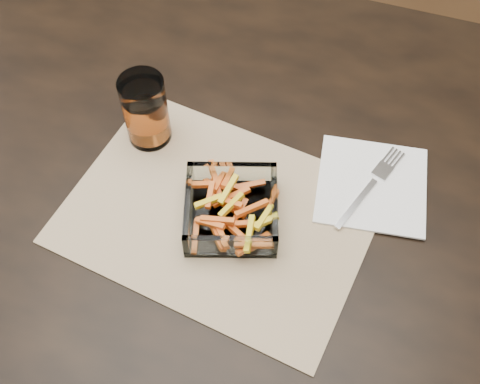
{
  "coord_description": "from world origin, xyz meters",
  "views": [
    {
      "loc": [
        0.29,
        -0.55,
        1.54
      ],
      "look_at": [
        0.14,
        -0.08,
        0.78
      ],
      "focal_mm": 45.0,
      "sensor_mm": 36.0,
      "label": 1
    }
  ],
  "objects_px": {
    "dining_table": "(179,172)",
    "fork": "(371,185)",
    "glass_bowl": "(231,211)",
    "tumbler": "(146,112)"
  },
  "relations": [
    {
      "from": "dining_table",
      "to": "tumbler",
      "type": "distance_m",
      "value": 0.15
    },
    {
      "from": "glass_bowl",
      "to": "tumbler",
      "type": "xyz_separation_m",
      "value": [
        -0.18,
        0.11,
        0.04
      ]
    },
    {
      "from": "tumbler",
      "to": "fork",
      "type": "height_order",
      "value": "tumbler"
    },
    {
      "from": "dining_table",
      "to": "fork",
      "type": "distance_m",
      "value": 0.34
    },
    {
      "from": "glass_bowl",
      "to": "dining_table",
      "type": "bearing_deg",
      "value": 140.97
    },
    {
      "from": "glass_bowl",
      "to": "fork",
      "type": "bearing_deg",
      "value": 33.06
    },
    {
      "from": "dining_table",
      "to": "fork",
      "type": "relative_size",
      "value": 8.96
    },
    {
      "from": "dining_table",
      "to": "glass_bowl",
      "type": "relative_size",
      "value": 9.44
    },
    {
      "from": "dining_table",
      "to": "glass_bowl",
      "type": "height_order",
      "value": "glass_bowl"
    },
    {
      "from": "dining_table",
      "to": "tumbler",
      "type": "relative_size",
      "value": 12.75
    }
  ]
}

